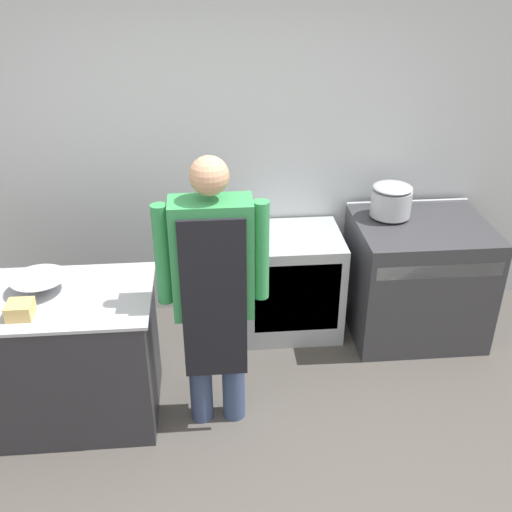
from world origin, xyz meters
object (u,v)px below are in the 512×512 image
Objects in this scene: fridge_unit at (291,282)px; person_cook at (213,284)px; mixing_bowl at (40,284)px; plastic_tub at (20,310)px; stock_pot at (391,200)px; stove at (416,278)px.

fridge_unit is 0.45× the size of person_cook.
mixing_bowl is 2.39× the size of plastic_tub.
person_cook is 1.03m from mixing_bowl.
fridge_unit is 1.28m from person_cook.
stock_pot is (0.71, 0.02, 0.64)m from fridge_unit.
stock_pot reaches higher than stove.
plastic_tub is (-0.05, -0.26, -0.00)m from mixing_bowl.
person_cook is 1.64m from stock_pot.
stock_pot reaches higher than mixing_bowl.
stock_pot is (2.36, 1.06, 0.11)m from plastic_tub.
stock_pot is at bearing 37.12° from person_cook.
mixing_bowl is at bearing -154.19° from fridge_unit.
stock_pot reaches higher than fridge_unit.
fridge_unit is (-0.92, 0.12, -0.05)m from stove.
person_cook is (-1.52, -0.85, 0.54)m from stove.
stove is 6.89× the size of plastic_tub.
person_cook reaches higher than fridge_unit.
mixing_bowl is (-2.53, -0.66, 0.47)m from stove.
fridge_unit is at bearing 58.37° from person_cook.
plastic_tub is (-1.65, -1.03, 0.52)m from fridge_unit.
person_cook is 5.25× the size of mixing_bowl.
plastic_tub is at bearing -147.87° from fridge_unit.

